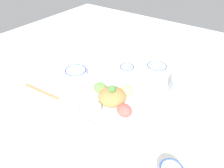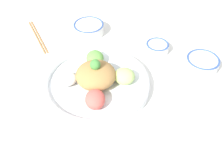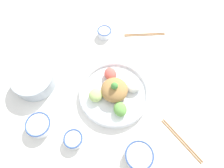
% 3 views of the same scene
% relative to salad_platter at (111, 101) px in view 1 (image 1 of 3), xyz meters
% --- Properties ---
extents(ground_plane, '(2.40, 2.40, 0.00)m').
position_rel_salad_platter_xyz_m(ground_plane, '(0.00, 0.00, -0.03)').
color(ground_plane, white).
extents(salad_platter, '(0.34, 0.34, 0.11)m').
position_rel_salad_platter_xyz_m(salad_platter, '(0.00, 0.00, 0.00)').
color(salad_platter, white).
rests_on(salad_platter, ground_plane).
extents(rice_bowl_blue, '(0.08, 0.08, 0.04)m').
position_rel_salad_platter_xyz_m(rice_bowl_blue, '(-0.09, 0.27, -0.01)').
color(rice_bowl_blue, white).
rests_on(rice_bowl_blue, ground_plane).
extents(sauce_bowl_dark, '(0.12, 0.12, 0.04)m').
position_rel_salad_platter_xyz_m(sauce_bowl_dark, '(-0.29, 0.07, -0.00)').
color(sauce_bowl_dark, white).
rests_on(sauce_bowl_dark, ground_plane).
extents(rice_bowl_plain, '(0.11, 0.11, 0.04)m').
position_rel_salad_platter_xyz_m(rice_bowl_plain, '(0.05, 0.37, -0.00)').
color(rice_bowl_plain, white).
rests_on(rice_bowl_plain, ground_plane).
extents(side_serving_bowl, '(0.20, 0.20, 0.07)m').
position_rel_salad_platter_xyz_m(side_serving_bowl, '(0.27, 0.30, 0.02)').
color(side_serving_bowl, '#A8B2BC').
rests_on(side_serving_bowl, ground_plane).
extents(chopsticks_pair_far, '(0.23, 0.04, 0.01)m').
position_rel_salad_platter_xyz_m(chopsticks_pair_far, '(-0.34, -0.12, -0.02)').
color(chopsticks_pair_far, '#9E6B3D').
rests_on(chopsticks_pair_far, ground_plane).
extents(serving_spoon_main, '(0.11, 0.09, 0.01)m').
position_rel_salad_platter_xyz_m(serving_spoon_main, '(0.41, -0.01, -0.02)').
color(serving_spoon_main, white).
rests_on(serving_spoon_main, ground_plane).
extents(serving_spoon_extra, '(0.05, 0.13, 0.01)m').
position_rel_salad_platter_xyz_m(serving_spoon_extra, '(-0.16, -0.23, -0.02)').
color(serving_spoon_extra, white).
rests_on(serving_spoon_extra, ground_plane).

